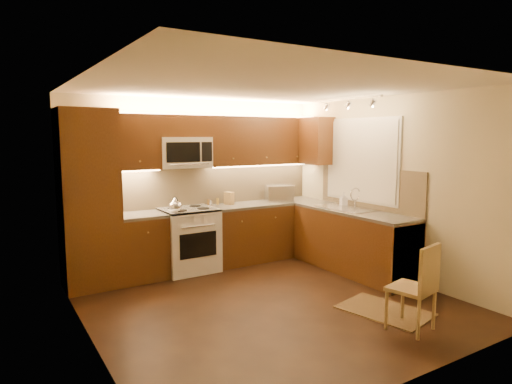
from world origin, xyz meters
TOP-DOWN VIEW (x-y plane):
  - floor at (0.00, 0.00)m, footprint 4.00×4.00m
  - ceiling at (0.00, 0.00)m, footprint 4.00×4.00m
  - wall_back at (0.00, 2.00)m, footprint 4.00×0.01m
  - wall_front at (0.00, -2.00)m, footprint 4.00×0.01m
  - wall_left at (-2.00, 0.00)m, footprint 0.01×4.00m
  - wall_right at (2.00, 0.00)m, footprint 0.01×4.00m
  - pantry at (-1.65, 1.70)m, footprint 0.70×0.60m
  - base_cab_back_left at (-0.99, 1.70)m, footprint 0.62×0.60m
  - counter_back_left at (-0.99, 1.70)m, footprint 0.62×0.60m
  - base_cab_back_right at (1.04, 1.70)m, footprint 1.92×0.60m
  - counter_back_right at (1.04, 1.70)m, footprint 1.92×0.60m
  - base_cab_right at (1.70, 0.40)m, footprint 0.60×2.00m
  - counter_right at (1.70, 0.40)m, footprint 0.60×2.00m
  - dishwasher at (1.70, -0.30)m, footprint 0.58×0.60m
  - backsplash_back at (0.35, 1.99)m, footprint 3.30×0.02m
  - backsplash_right at (1.99, 0.40)m, footprint 0.02×2.00m
  - upper_cab_back_left at (-0.99, 1.82)m, footprint 0.62×0.35m
  - upper_cab_back_right at (1.04, 1.82)m, footprint 1.92×0.35m
  - upper_cab_bridge at (-0.30, 1.82)m, footprint 0.76×0.35m
  - upper_cab_right_corner at (1.82, 1.40)m, footprint 0.35×0.50m
  - stove at (-0.30, 1.68)m, footprint 0.76×0.65m
  - microwave at (-0.30, 1.81)m, footprint 0.76×0.38m
  - window_frame at (1.99, 0.55)m, footprint 0.03×1.44m
  - window_blinds at (1.97, 0.55)m, footprint 0.02×1.36m
  - sink at (1.70, 0.55)m, footprint 0.52×0.86m
  - faucet at (1.88, 0.55)m, footprint 0.20×0.04m
  - track_light_bar at (1.55, 0.40)m, footprint 0.04×1.20m
  - kettle at (-0.57, 1.49)m, footprint 0.21×0.21m
  - toaster_oven at (1.30, 1.70)m, footprint 0.51×0.45m
  - knife_block at (0.44, 1.81)m, footprint 0.13×0.16m
  - spice_jar_a at (0.14, 1.83)m, footprint 0.05×0.05m
  - spice_jar_b at (0.14, 1.92)m, footprint 0.05×0.05m
  - spice_jar_c at (0.44, 1.91)m, footprint 0.06×0.06m
  - spice_jar_d at (0.28, 1.88)m, footprint 0.05×0.05m
  - soap_bottle at (1.84, 0.76)m, footprint 0.12×0.12m
  - rug at (0.95, -0.90)m, footprint 0.84×1.08m
  - dining_chair at (0.81, -1.35)m, footprint 0.48×0.48m

SIDE VIEW (x-z plane):
  - floor at x=0.00m, z-range -0.01..0.01m
  - rug at x=0.95m, z-range 0.00..0.01m
  - base_cab_back_left at x=-0.99m, z-range 0.00..0.86m
  - base_cab_back_right at x=1.04m, z-range 0.00..0.86m
  - base_cab_right at x=1.70m, z-range 0.00..0.86m
  - dishwasher at x=1.70m, z-range 0.01..0.85m
  - dining_chair at x=0.81m, z-range 0.00..0.90m
  - stove at x=-0.30m, z-range 0.00..0.92m
  - counter_back_left at x=-0.99m, z-range 0.86..0.90m
  - counter_back_right at x=1.04m, z-range 0.86..0.90m
  - counter_right at x=1.70m, z-range 0.86..0.90m
  - spice_jar_b at x=0.14m, z-range 0.90..0.99m
  - spice_jar_a at x=0.14m, z-range 0.90..0.99m
  - spice_jar_c at x=0.44m, z-range 0.90..0.99m
  - spice_jar_d at x=0.28m, z-range 0.90..1.00m
  - sink at x=1.70m, z-range 0.90..1.05m
  - knife_block at x=0.44m, z-range 0.90..1.09m
  - soap_bottle at x=1.84m, z-range 0.90..1.11m
  - kettle at x=-0.57m, z-range 0.92..1.13m
  - toaster_oven at x=1.30m, z-range 0.90..1.16m
  - faucet at x=1.88m, z-range 0.90..1.20m
  - pantry at x=-1.65m, z-range 0.00..2.30m
  - backsplash_back at x=0.35m, z-range 0.90..1.50m
  - backsplash_right at x=1.99m, z-range 0.90..1.50m
  - wall_back at x=0.00m, z-range 0.00..2.50m
  - wall_front at x=0.00m, z-range 0.00..2.50m
  - wall_left at x=-2.00m, z-range 0.00..2.50m
  - wall_right at x=2.00m, z-range 0.00..2.50m
  - window_frame at x=1.99m, z-range 0.98..2.22m
  - window_blinds at x=1.97m, z-range 1.02..2.18m
  - microwave at x=-0.30m, z-range 1.50..1.94m
  - upper_cab_back_left at x=-0.99m, z-range 1.50..2.25m
  - upper_cab_back_right at x=1.04m, z-range 1.50..2.25m
  - upper_cab_right_corner at x=1.82m, z-range 1.50..2.25m
  - upper_cab_bridge at x=-0.30m, z-range 1.94..2.25m
  - track_light_bar at x=1.55m, z-range 2.44..2.48m
  - ceiling at x=0.00m, z-range 2.50..2.50m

